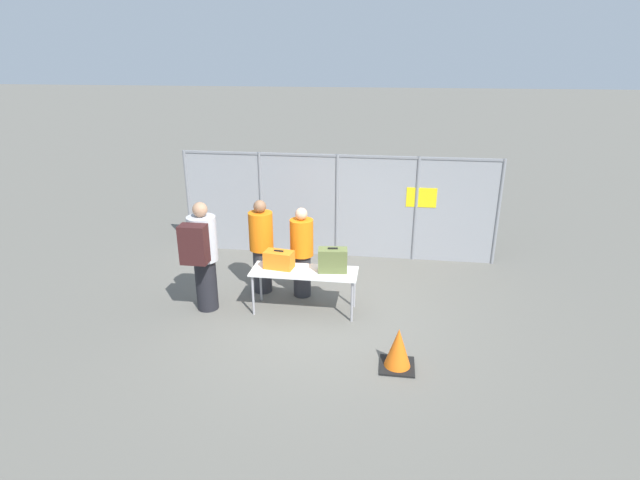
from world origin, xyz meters
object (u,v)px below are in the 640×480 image
object	(u,v)px
suitcase_orange	(279,260)
traveler_hooded	(202,253)
suitcase_olive	(333,260)
utility_trailer	(372,216)
traffic_cone	(398,350)
security_worker_far	(262,245)
security_worker_near	(302,251)
inspection_table	(304,274)

from	to	relation	value
suitcase_orange	traveler_hooded	xyz separation A→B (m)	(-1.20, -0.28, 0.15)
suitcase_olive	traveler_hooded	distance (m)	2.11
utility_trailer	traffic_cone	world-z (taller)	utility_trailer
security_worker_far	suitcase_orange	bearing A→B (deg)	149.97
traveler_hooded	traffic_cone	bearing A→B (deg)	-33.34
security_worker_near	utility_trailer	bearing A→B (deg)	-95.94
traveler_hooded	suitcase_olive	bearing A→B (deg)	-5.34
inspection_table	security_worker_near	bearing A→B (deg)	103.78
security_worker_far	utility_trailer	distance (m)	3.87
inspection_table	security_worker_far	bearing A→B (deg)	144.03
suitcase_olive	utility_trailer	size ratio (longest dim) A/B	0.13
inspection_table	traffic_cone	world-z (taller)	inspection_table
inspection_table	security_worker_far	world-z (taller)	security_worker_far
inspection_table	suitcase_olive	bearing A→B (deg)	6.85
inspection_table	security_worker_near	xyz separation A→B (m)	(-0.14, 0.57, 0.18)
inspection_table	security_worker_far	size ratio (longest dim) A/B	1.02
traveler_hooded	security_worker_far	distance (m)	1.15
suitcase_olive	utility_trailer	xyz separation A→B (m)	(0.48, 3.97, -0.49)
traffic_cone	security_worker_near	bearing A→B (deg)	130.29
traveler_hooded	security_worker_near	size ratio (longest dim) A/B	1.15
traveler_hooded	utility_trailer	xyz separation A→B (m)	(2.57, 4.23, -0.60)
traveler_hooded	utility_trailer	size ratio (longest dim) A/B	0.48
suitcase_orange	security_worker_far	world-z (taller)	security_worker_far
traffic_cone	utility_trailer	bearing A→B (deg)	96.28
traveler_hooded	security_worker_far	size ratio (longest dim) A/B	1.09
traveler_hooded	security_worker_near	distance (m)	1.69
suitcase_orange	security_worker_near	xyz separation A→B (m)	(0.29, 0.50, -0.03)
security_worker_near	suitcase_olive	bearing A→B (deg)	150.90
security_worker_near	traveler_hooded	bearing A→B (deg)	38.95
suitcase_orange	traffic_cone	distance (m)	2.53
utility_trailer	suitcase_orange	bearing A→B (deg)	-109.07
suitcase_orange	security_worker_far	distance (m)	0.72
suitcase_orange	utility_trailer	xyz separation A→B (m)	(1.37, 3.96, -0.44)
security_worker_near	suitcase_orange	bearing A→B (deg)	71.22
suitcase_orange	traveler_hooded	world-z (taller)	traveler_hooded
traveler_hooded	utility_trailer	world-z (taller)	traveler_hooded
inspection_table	suitcase_olive	xyz separation A→B (m)	(0.46, 0.06, 0.26)
utility_trailer	traffic_cone	bearing A→B (deg)	-83.72
security_worker_far	traffic_cone	xyz separation A→B (m)	(2.41, -2.04, -0.60)
inspection_table	utility_trailer	size ratio (longest dim) A/B	0.45
suitcase_olive	traffic_cone	distance (m)	1.93
inspection_table	suitcase_olive	world-z (taller)	suitcase_olive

